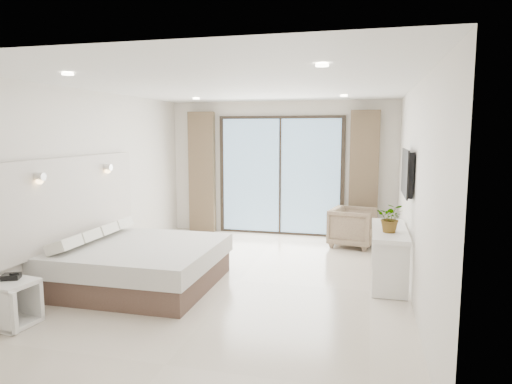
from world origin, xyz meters
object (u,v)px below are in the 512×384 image
at_px(nightstand, 9,303).
at_px(console_desk, 389,244).
at_px(armchair, 353,225).
at_px(bed, 139,264).

distance_m(nightstand, console_desk, 4.75).
distance_m(nightstand, armchair, 5.65).
distance_m(bed, console_desk, 3.46).
bearing_deg(nightstand, console_desk, 38.40).
xyz_separation_m(nightstand, console_desk, (4.06, 2.45, 0.31)).
xyz_separation_m(bed, armchair, (2.77, 2.91, 0.09)).
height_order(bed, nightstand, bed).
bearing_deg(console_desk, nightstand, -148.90).
height_order(bed, console_desk, console_desk).
height_order(nightstand, armchair, armchair).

